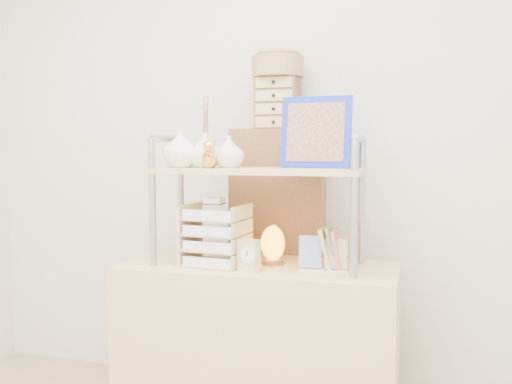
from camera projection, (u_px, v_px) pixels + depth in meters
desk at (258, 348)px, 2.52m from camera, size 1.20×0.50×0.75m
cabinet at (278, 265)px, 2.85m from camera, size 0.46×0.27×1.35m
hutch at (238, 163)px, 2.49m from camera, size 0.90×0.34×0.73m
letter_tray at (215, 238)px, 2.47m from camera, size 0.26×0.25×0.30m
salt_lamp at (273, 244)px, 2.50m from camera, size 0.11×0.11×0.17m
desk_clock at (249, 255)px, 2.36m from camera, size 0.10×0.07×0.13m
postcard_stand at (322, 261)px, 2.37m from camera, size 0.21×0.09×0.14m
drawer_chest at (278, 103)px, 2.77m from camera, size 0.20×0.16×0.25m
woven_basket at (278, 67)px, 2.76m from camera, size 0.25×0.25×0.10m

